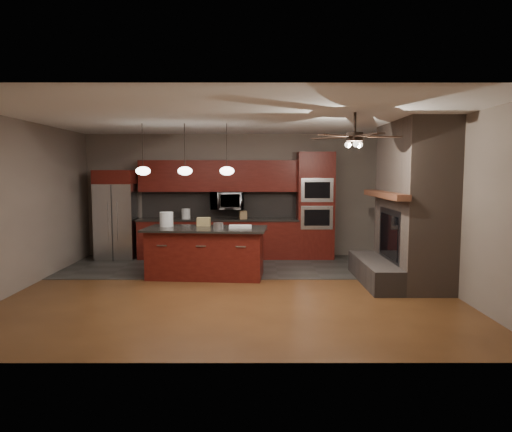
{
  "coord_description": "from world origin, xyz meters",
  "views": [
    {
      "loc": [
        0.36,
        -7.49,
        1.94
      ],
      "look_at": [
        0.37,
        0.6,
        1.16
      ],
      "focal_mm": 32.0,
      "sensor_mm": 36.0,
      "label": 1
    }
  ],
  "objects_px": {
    "white_bucket": "(167,219)",
    "paint_can": "(218,226)",
    "counter_box": "(243,215)",
    "paint_tray": "(240,227)",
    "microwave": "(227,201)",
    "cardboard_box": "(204,222)",
    "kitchen_island": "(206,252)",
    "oven_tower": "(315,206)",
    "refrigerator": "(117,215)",
    "counter_bucket": "(186,214)"
  },
  "relations": [
    {
      "from": "refrigerator",
      "to": "paint_can",
      "type": "relative_size",
      "value": 11.22
    },
    {
      "from": "kitchen_island",
      "to": "cardboard_box",
      "type": "relative_size",
      "value": 9.23
    },
    {
      "from": "white_bucket",
      "to": "paint_tray",
      "type": "bearing_deg",
      "value": -7.45
    },
    {
      "from": "cardboard_box",
      "to": "counter_box",
      "type": "xyz_separation_m",
      "value": [
        0.71,
        1.51,
        -0.01
      ]
    },
    {
      "from": "white_bucket",
      "to": "cardboard_box",
      "type": "xyz_separation_m",
      "value": [
        0.69,
        0.11,
        -0.06
      ]
    },
    {
      "from": "microwave",
      "to": "kitchen_island",
      "type": "relative_size",
      "value": 0.32
    },
    {
      "from": "white_bucket",
      "to": "paint_can",
      "type": "bearing_deg",
      "value": -23.06
    },
    {
      "from": "kitchen_island",
      "to": "microwave",
      "type": "bearing_deg",
      "value": 86.41
    },
    {
      "from": "oven_tower",
      "to": "refrigerator",
      "type": "bearing_deg",
      "value": -179.04
    },
    {
      "from": "kitchen_island",
      "to": "counter_bucket",
      "type": "relative_size",
      "value": 10.34
    },
    {
      "from": "paint_tray",
      "to": "counter_bucket",
      "type": "relative_size",
      "value": 1.86
    },
    {
      "from": "oven_tower",
      "to": "paint_can",
      "type": "relative_size",
      "value": 13.49
    },
    {
      "from": "kitchen_island",
      "to": "white_bucket",
      "type": "bearing_deg",
      "value": 170.41
    },
    {
      "from": "microwave",
      "to": "refrigerator",
      "type": "relative_size",
      "value": 0.37
    },
    {
      "from": "paint_tray",
      "to": "counter_bucket",
      "type": "xyz_separation_m",
      "value": [
        -1.28,
        1.85,
        0.07
      ]
    },
    {
      "from": "cardboard_box",
      "to": "paint_tray",
      "type": "bearing_deg",
      "value": -22.01
    },
    {
      "from": "microwave",
      "to": "kitchen_island",
      "type": "height_order",
      "value": "microwave"
    },
    {
      "from": "paint_can",
      "to": "cardboard_box",
      "type": "relative_size",
      "value": 0.71
    },
    {
      "from": "counter_box",
      "to": "kitchen_island",
      "type": "bearing_deg",
      "value": -122.64
    },
    {
      "from": "refrigerator",
      "to": "counter_box",
      "type": "distance_m",
      "value": 2.81
    },
    {
      "from": "counter_box",
      "to": "cardboard_box",
      "type": "bearing_deg",
      "value": -128.36
    },
    {
      "from": "microwave",
      "to": "white_bucket",
      "type": "distance_m",
      "value": 2.02
    },
    {
      "from": "kitchen_island",
      "to": "cardboard_box",
      "type": "distance_m",
      "value": 0.62
    },
    {
      "from": "cardboard_box",
      "to": "refrigerator",
      "type": "bearing_deg",
      "value": 145.4
    },
    {
      "from": "paint_tray",
      "to": "counter_bucket",
      "type": "height_order",
      "value": "counter_bucket"
    },
    {
      "from": "microwave",
      "to": "oven_tower",
      "type": "bearing_deg",
      "value": -1.66
    },
    {
      "from": "cardboard_box",
      "to": "counter_box",
      "type": "relative_size",
      "value": 1.4
    },
    {
      "from": "white_bucket",
      "to": "counter_bucket",
      "type": "bearing_deg",
      "value": 86.14
    },
    {
      "from": "oven_tower",
      "to": "microwave",
      "type": "xyz_separation_m",
      "value": [
        -1.98,
        0.06,
        0.11
      ]
    },
    {
      "from": "white_bucket",
      "to": "paint_tray",
      "type": "relative_size",
      "value": 0.66
    },
    {
      "from": "oven_tower",
      "to": "counter_bucket",
      "type": "height_order",
      "value": "oven_tower"
    },
    {
      "from": "refrigerator",
      "to": "counter_box",
      "type": "bearing_deg",
      "value": 0.64
    },
    {
      "from": "refrigerator",
      "to": "paint_tray",
      "type": "relative_size",
      "value": 4.79
    },
    {
      "from": "microwave",
      "to": "counter_box",
      "type": "relative_size",
      "value": 4.13
    },
    {
      "from": "paint_tray",
      "to": "counter_box",
      "type": "xyz_separation_m",
      "value": [
        0.0,
        1.8,
        0.05
      ]
    },
    {
      "from": "white_bucket",
      "to": "paint_can",
      "type": "distance_m",
      "value": 1.1
    },
    {
      "from": "oven_tower",
      "to": "paint_tray",
      "type": "xyz_separation_m",
      "value": [
        -1.62,
        -1.84,
        -0.25
      ]
    },
    {
      "from": "paint_can",
      "to": "paint_tray",
      "type": "height_order",
      "value": "paint_can"
    },
    {
      "from": "paint_tray",
      "to": "counter_box",
      "type": "relative_size",
      "value": 2.34
    },
    {
      "from": "kitchen_island",
      "to": "cardboard_box",
      "type": "bearing_deg",
      "value": 107.59
    },
    {
      "from": "paint_tray",
      "to": "white_bucket",
      "type": "bearing_deg",
      "value": 171.25
    },
    {
      "from": "cardboard_box",
      "to": "counter_box",
      "type": "bearing_deg",
      "value": 65.38
    },
    {
      "from": "white_bucket",
      "to": "counter_box",
      "type": "relative_size",
      "value": 1.54
    },
    {
      "from": "counter_box",
      "to": "paint_tray",
      "type": "bearing_deg",
      "value": -103.27
    },
    {
      "from": "counter_bucket",
      "to": "counter_box",
      "type": "relative_size",
      "value": 1.25
    },
    {
      "from": "refrigerator",
      "to": "kitchen_island",
      "type": "relative_size",
      "value": 0.86
    },
    {
      "from": "microwave",
      "to": "kitchen_island",
      "type": "bearing_deg",
      "value": -98.37
    },
    {
      "from": "microwave",
      "to": "white_bucket",
      "type": "height_order",
      "value": "microwave"
    },
    {
      "from": "kitchen_island",
      "to": "paint_tray",
      "type": "distance_m",
      "value": 0.8
    },
    {
      "from": "kitchen_island",
      "to": "paint_can",
      "type": "xyz_separation_m",
      "value": [
        0.25,
        -0.24,
        0.51
      ]
    }
  ]
}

